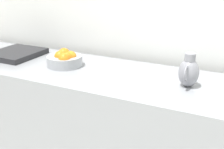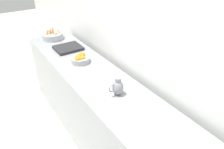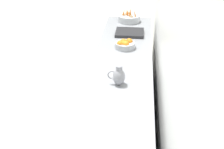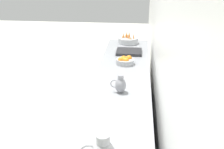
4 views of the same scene
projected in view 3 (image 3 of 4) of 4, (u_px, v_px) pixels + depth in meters
The scene contains 6 objects.
tile_wall_left at pixel (178, 39), 1.83m from camera, with size 0.10×8.18×3.00m, color white.
prep_counter at pixel (119, 116), 2.81m from camera, with size 0.60×3.37×0.94m, color gray.
vegetable_colander at pixel (129, 18), 3.86m from camera, with size 0.30×0.30×0.19m.
orange_bowl at pixel (125, 44), 3.07m from camera, with size 0.22×0.22×0.10m.
metal_pitcher_short at pixel (119, 76), 2.38m from camera, with size 0.15×0.11×0.18m.
counter_sink_basin at pixel (130, 33), 3.45m from camera, with size 0.34×0.30×0.04m, color #232326.
Camera 3 is at (-1.71, 1.95, 2.19)m, focal length 45.52 mm.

